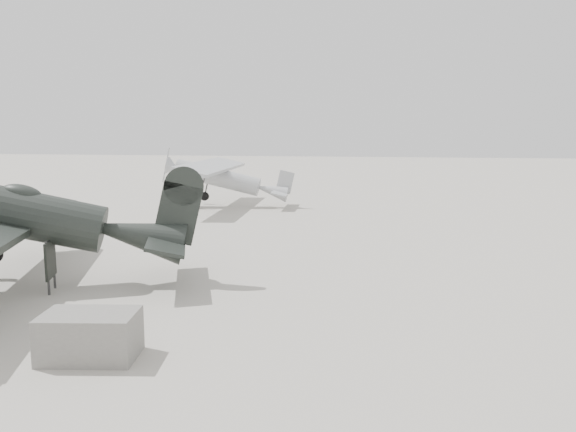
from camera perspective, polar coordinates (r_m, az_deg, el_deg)
name	(u,v)px	position (r m, az deg, el deg)	size (l,w,h in m)	color
ground	(240,260)	(19.43, -4.88, -4.43)	(160.00, 160.00, 0.00)	#A9A396
lowwing_monoplane	(40,218)	(17.06, -23.88, -0.23)	(8.36, 11.42, 3.72)	black
highwing_monoplane	(223,175)	(32.92, -6.64, 4.20)	(7.52, 10.59, 3.00)	#ABAEB0
equipment_block	(90,336)	(11.74, -19.48, -11.40)	(1.80, 1.13, 0.90)	slate
sign_board	(50,260)	(16.68, -23.00, -4.15)	(0.42, 0.98, 1.48)	#333333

